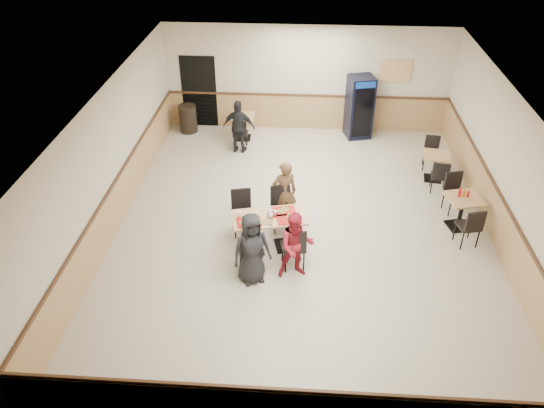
# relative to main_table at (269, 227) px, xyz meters

# --- Properties ---
(ground) EXTENTS (10.00, 10.00, 0.00)m
(ground) POSITION_rel_main_table_xyz_m (0.67, 0.75, -0.52)
(ground) COLOR beige
(ground) RESTS_ON ground
(room_shell) EXTENTS (10.00, 10.00, 10.00)m
(room_shell) POSITION_rel_main_table_xyz_m (2.44, 3.29, 0.06)
(room_shell) COLOR silver
(room_shell) RESTS_ON ground
(main_table) EXTENTS (1.59, 1.05, 0.78)m
(main_table) POSITION_rel_main_table_xyz_m (0.00, 0.00, 0.00)
(main_table) COLOR black
(main_table) RESTS_ON ground
(main_chairs) EXTENTS (1.65, 1.97, 0.99)m
(main_chairs) POSITION_rel_main_table_xyz_m (-0.05, -0.01, -0.02)
(main_chairs) COLOR black
(main_chairs) RESTS_ON ground
(diner_woman_left) EXTENTS (0.85, 0.72, 1.47)m
(diner_woman_left) POSITION_rel_main_table_xyz_m (-0.26, -0.97, 0.21)
(diner_woman_left) COLOR black
(diner_woman_left) RESTS_ON ground
(diner_woman_right) EXTENTS (0.78, 0.66, 1.40)m
(diner_woman_right) POSITION_rel_main_table_xyz_m (0.56, -0.78, 0.18)
(diner_woman_right) COLOR maroon
(diner_woman_right) RESTS_ON ground
(diner_man_opposite) EXTENTS (0.62, 0.49, 1.49)m
(diner_man_opposite) POSITION_rel_main_table_xyz_m (0.26, 0.97, 0.22)
(diner_man_opposite) COLOR brown
(diner_man_opposite) RESTS_ON ground
(lone_diner) EXTENTS (0.89, 0.45, 1.46)m
(lone_diner) POSITION_rel_main_table_xyz_m (-1.10, 4.15, 0.21)
(lone_diner) COLOR black
(lone_diner) RESTS_ON ground
(tabletop_clutter) EXTENTS (1.31, 0.85, 0.12)m
(tabletop_clutter) POSITION_rel_main_table_xyz_m (-0.00, -0.06, 0.29)
(tabletop_clutter) COLOR #BB110C
(tabletop_clutter) RESTS_ON main_table
(side_table_near) EXTENTS (0.84, 0.84, 0.75)m
(side_table_near) POSITION_rel_main_table_xyz_m (4.04, 1.02, -0.03)
(side_table_near) COLOR black
(side_table_near) RESTS_ON ground
(side_table_near_chair_south) EXTENTS (0.53, 0.53, 0.95)m
(side_table_near_chair_south) POSITION_rel_main_table_xyz_m (4.04, 0.42, -0.05)
(side_table_near_chair_south) COLOR black
(side_table_near_chair_south) RESTS_ON ground
(side_table_near_chair_north) EXTENTS (0.53, 0.53, 0.95)m
(side_table_near_chair_north) POSITION_rel_main_table_xyz_m (4.04, 1.61, -0.05)
(side_table_near_chair_north) COLOR black
(side_table_near_chair_north) RESTS_ON ground
(side_table_far) EXTENTS (0.73, 0.73, 0.69)m
(side_table_far) POSITION_rel_main_table_xyz_m (3.87, 3.02, -0.07)
(side_table_far) COLOR black
(side_table_far) RESTS_ON ground
(side_table_far_chair_south) EXTENTS (0.46, 0.46, 0.87)m
(side_table_far_chair_south) POSITION_rel_main_table_xyz_m (3.87, 2.47, -0.09)
(side_table_far_chair_south) COLOR black
(side_table_far_chair_south) RESTS_ON ground
(side_table_far_chair_north) EXTENTS (0.46, 0.46, 0.87)m
(side_table_far_chair_north) POSITION_rel_main_table_xyz_m (3.87, 3.57, -0.09)
(side_table_far_chair_north) COLOR black
(side_table_far_chair_north) RESTS_ON ground
(condiment_caddy) EXTENTS (0.23, 0.06, 0.20)m
(condiment_caddy) POSITION_rel_main_table_xyz_m (4.01, 1.07, 0.31)
(condiment_caddy) COLOR red
(condiment_caddy) RESTS_ON side_table_near
(back_table) EXTENTS (0.68, 0.68, 0.71)m
(back_table) POSITION_rel_main_table_xyz_m (-1.10, 4.95, -0.05)
(back_table) COLOR black
(back_table) RESTS_ON ground
(back_table_chair_lone) EXTENTS (0.42, 0.42, 0.89)m
(back_table_chair_lone) POSITION_rel_main_table_xyz_m (-1.10, 4.38, -0.08)
(back_table_chair_lone) COLOR black
(back_table_chair_lone) RESTS_ON ground
(pepsi_cooler) EXTENTS (0.80, 0.80, 1.75)m
(pepsi_cooler) POSITION_rel_main_table_xyz_m (2.14, 5.34, 0.36)
(pepsi_cooler) COLOR black
(pepsi_cooler) RESTS_ON ground
(trash_bin) EXTENTS (0.50, 0.50, 0.79)m
(trash_bin) POSITION_rel_main_table_xyz_m (-2.73, 5.30, -0.12)
(trash_bin) COLOR black
(trash_bin) RESTS_ON ground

